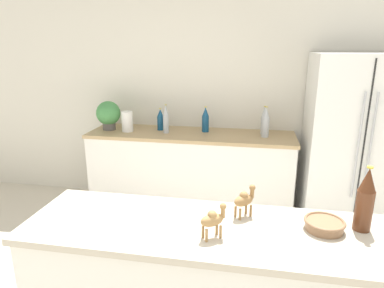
% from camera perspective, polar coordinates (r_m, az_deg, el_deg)
% --- Properties ---
extents(wall_back, '(8.00, 0.06, 2.55)m').
position_cam_1_polar(wall_back, '(3.91, 5.51, 8.12)').
color(wall_back, silver).
rests_on(wall_back, ground_plane).
extents(back_counter, '(2.22, 0.63, 0.90)m').
position_cam_1_polar(back_counter, '(3.84, -0.20, -4.67)').
color(back_counter, white).
rests_on(back_counter, ground_plane).
extents(refrigerator, '(0.87, 0.73, 1.75)m').
position_cam_1_polar(refrigerator, '(3.70, 25.10, -0.13)').
color(refrigerator, white).
rests_on(refrigerator, ground_plane).
extents(potted_plant, '(0.27, 0.27, 0.32)m').
position_cam_1_polar(potted_plant, '(3.93, -13.76, 4.85)').
color(potted_plant, '#595451').
rests_on(potted_plant, back_counter).
extents(paper_towel_roll, '(0.12, 0.12, 0.22)m').
position_cam_1_polar(paper_towel_roll, '(3.82, -10.74, 3.71)').
color(paper_towel_roll, white).
rests_on(paper_towel_roll, back_counter).
extents(back_bottle_0, '(0.07, 0.07, 0.25)m').
position_cam_1_polar(back_bottle_0, '(3.83, -5.28, 4.06)').
color(back_bottle_0, navy).
rests_on(back_bottle_0, back_counter).
extents(back_bottle_1, '(0.08, 0.08, 0.28)m').
position_cam_1_polar(back_bottle_1, '(3.73, 2.25, 4.05)').
color(back_bottle_1, navy).
rests_on(back_bottle_1, back_counter).
extents(back_bottle_2, '(0.07, 0.07, 0.30)m').
position_cam_1_polar(back_bottle_2, '(3.70, 11.93, 3.80)').
color(back_bottle_2, '#B2B7BC').
rests_on(back_bottle_2, back_counter).
extents(back_bottle_3, '(0.08, 0.08, 0.32)m').
position_cam_1_polar(back_bottle_3, '(3.59, 12.18, 3.52)').
color(back_bottle_3, '#B2B7BC').
rests_on(back_bottle_3, back_counter).
extents(back_bottle_4, '(0.06, 0.06, 0.31)m').
position_cam_1_polar(back_bottle_4, '(3.68, -4.37, 4.10)').
color(back_bottle_4, '#B2B7BC').
rests_on(back_bottle_4, back_counter).
extents(wine_bottle, '(0.08, 0.08, 0.32)m').
position_cam_1_polar(wine_bottle, '(1.82, 26.91, -8.33)').
color(wine_bottle, '#562D19').
rests_on(wine_bottle, bar_counter).
extents(fruit_bowl, '(0.19, 0.19, 0.05)m').
position_cam_1_polar(fruit_bowl, '(1.80, 21.18, -12.37)').
color(fruit_bowl, '#8C6647').
rests_on(fruit_bowl, bar_counter).
extents(camel_figurine, '(0.13, 0.11, 0.16)m').
position_cam_1_polar(camel_figurine, '(1.59, 3.53, -12.37)').
color(camel_figurine, '#A87F4C').
rests_on(camel_figurine, bar_counter).
extents(camel_figurine_second, '(0.12, 0.12, 0.17)m').
position_cam_1_polar(camel_figurine_second, '(1.79, 8.74, -9.12)').
color(camel_figurine_second, olive).
rests_on(camel_figurine_second, bar_counter).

